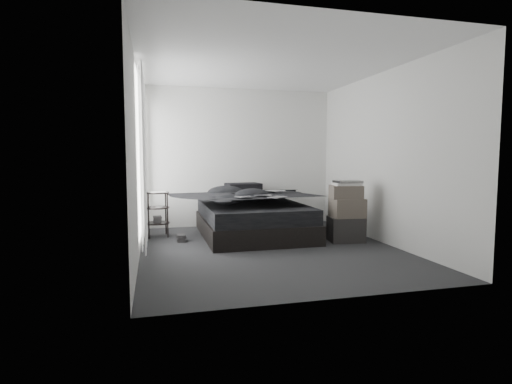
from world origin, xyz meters
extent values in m
cube|color=#2B2B2D|center=(0.00, 0.00, 0.00)|extent=(3.60, 4.20, 0.01)
cube|color=white|center=(0.00, 0.00, 2.60)|extent=(3.60, 4.20, 0.01)
cube|color=silver|center=(0.00, 2.10, 1.30)|extent=(3.60, 0.01, 2.60)
cube|color=silver|center=(0.00, -2.10, 1.30)|extent=(3.60, 0.01, 2.60)
cube|color=silver|center=(-1.80, 0.00, 1.30)|extent=(0.01, 4.20, 2.60)
cube|color=silver|center=(1.80, 0.00, 1.30)|extent=(0.01, 4.20, 2.60)
cube|color=white|center=(-1.78, 0.90, 1.35)|extent=(0.02, 2.00, 2.30)
cube|color=white|center=(-1.73, 0.90, 1.28)|extent=(0.06, 2.12, 2.48)
cube|color=black|center=(0.00, 1.02, 0.15)|extent=(1.67, 2.21, 0.30)
cube|color=black|center=(0.00, 1.02, 0.42)|extent=(1.61, 2.14, 0.24)
imported|color=black|center=(0.00, 0.97, 0.66)|extent=(1.63, 1.88, 0.26)
cube|color=black|center=(-0.05, 1.88, 0.61)|extent=(0.66, 0.45, 0.15)
cube|color=black|center=(0.02, 1.85, 0.75)|extent=(0.66, 0.49, 0.14)
imported|color=silver|center=(0.41, 1.07, 0.81)|extent=(0.41, 0.32, 0.03)
cube|color=black|center=(-0.27, 0.43, 0.80)|extent=(0.33, 0.27, 0.01)
cube|color=black|center=(0.05, 0.59, 0.80)|extent=(0.31, 0.24, 0.01)
cube|color=black|center=(0.19, 0.27, 0.81)|extent=(0.33, 0.31, 0.01)
cylinder|color=black|center=(-1.55, 1.31, 0.36)|extent=(0.42, 0.42, 0.73)
cube|color=white|center=(-1.54, 1.31, 0.73)|extent=(0.32, 0.27, 0.01)
cube|color=black|center=(-1.20, 0.80, 0.06)|extent=(0.13, 0.19, 0.13)
cube|color=black|center=(1.30, 0.20, 0.19)|extent=(0.57, 0.48, 0.38)
cube|color=#5A5147|center=(1.31, 0.19, 0.53)|extent=(0.51, 0.42, 0.29)
cube|color=#5A5147|center=(1.29, 0.20, 0.78)|extent=(0.53, 0.46, 0.20)
cube|color=silver|center=(1.30, 0.20, 0.90)|extent=(0.44, 0.37, 0.04)
cube|color=silver|center=(1.31, 0.19, 0.93)|extent=(0.40, 0.32, 0.04)
camera|label=1|loc=(-1.59, -5.41, 1.32)|focal=28.00mm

